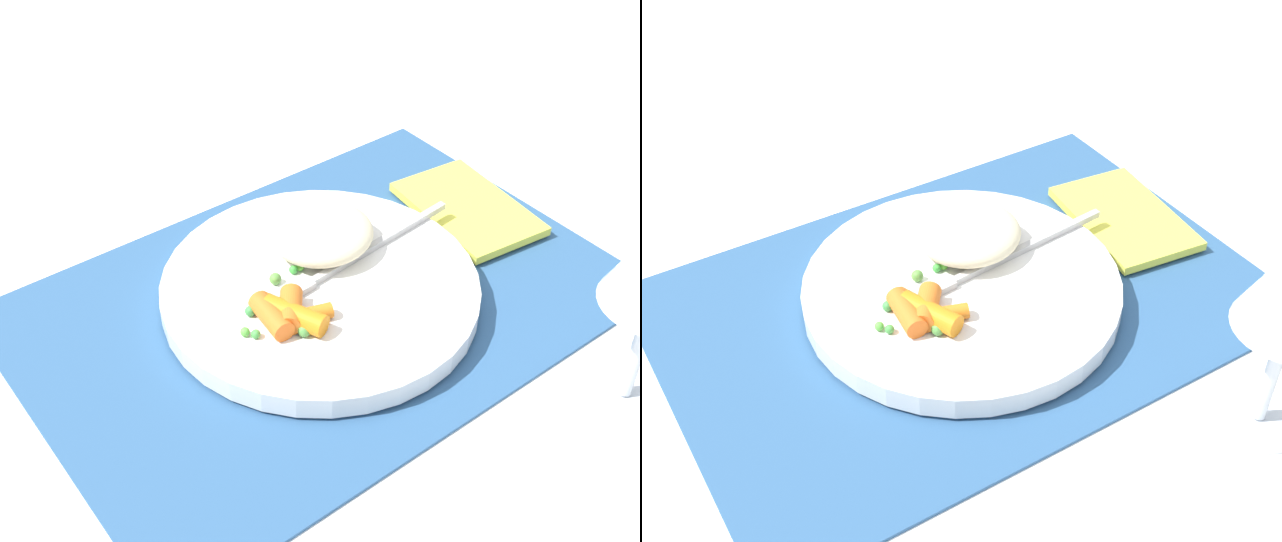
% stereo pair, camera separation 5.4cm
% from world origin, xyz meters
% --- Properties ---
extents(ground_plane, '(2.40, 2.40, 0.00)m').
position_xyz_m(ground_plane, '(0.00, 0.00, 0.00)').
color(ground_plane, white).
extents(placemat, '(0.47, 0.33, 0.01)m').
position_xyz_m(placemat, '(0.00, 0.00, 0.00)').
color(placemat, '#2D5684').
rests_on(placemat, ground_plane).
extents(plate, '(0.26, 0.26, 0.02)m').
position_xyz_m(plate, '(0.00, 0.00, 0.02)').
color(plate, white).
rests_on(plate, placemat).
extents(rice_mound, '(0.09, 0.08, 0.03)m').
position_xyz_m(rice_mound, '(-0.03, -0.03, 0.04)').
color(rice_mound, beige).
rests_on(rice_mound, plate).
extents(carrot_portion, '(0.05, 0.06, 0.02)m').
position_xyz_m(carrot_portion, '(0.05, 0.02, 0.03)').
color(carrot_portion, orange).
rests_on(carrot_portion, plate).
extents(pea_scatter, '(0.08, 0.07, 0.01)m').
position_xyz_m(pea_scatter, '(0.05, 0.01, 0.03)').
color(pea_scatter, '#53B533').
rests_on(pea_scatter, plate).
extents(fork, '(0.20, 0.03, 0.01)m').
position_xyz_m(fork, '(-0.03, -0.00, 0.03)').
color(fork, '#B9B9B9').
rests_on(fork, plate).
extents(napkin, '(0.10, 0.14, 0.01)m').
position_xyz_m(napkin, '(-0.18, -0.01, 0.01)').
color(napkin, '#EAE54C').
rests_on(napkin, placemat).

